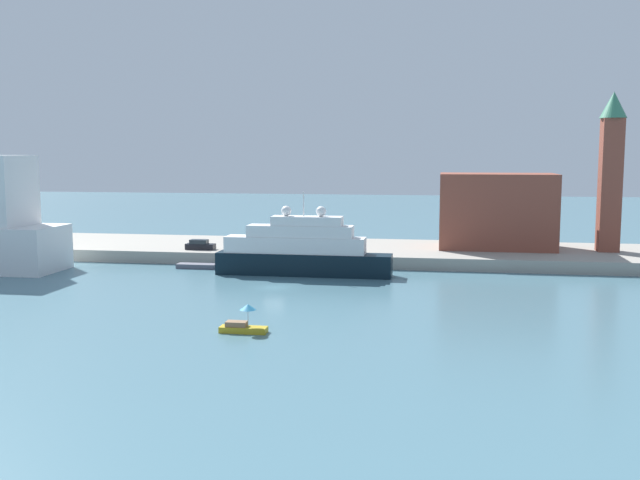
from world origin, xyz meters
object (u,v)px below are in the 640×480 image
(mooring_bollard, at_px, (296,252))
(person_figure, at_px, (241,243))
(small_motorboat, at_px, (243,324))
(bell_tower, at_px, (611,166))
(work_barge, at_px, (197,266))
(harbor_building, at_px, (497,211))
(parked_car, at_px, (200,245))
(large_yacht, at_px, (301,251))

(mooring_bollard, bearing_deg, person_figure, 151.95)
(small_motorboat, xyz_separation_m, bell_tower, (42.40, 50.38, 13.76))
(work_barge, height_order, bell_tower, bell_tower)
(mooring_bollard, bearing_deg, bell_tower, 13.61)
(bell_tower, bearing_deg, harbor_building, 175.63)
(person_figure, bearing_deg, bell_tower, 5.98)
(work_barge, xyz_separation_m, person_figure, (4.02, 9.26, 2.21))
(small_motorboat, xyz_separation_m, mooring_bollard, (-2.94, 39.40, 1.29))
(small_motorboat, xyz_separation_m, harbor_building, (26.21, 51.62, 6.72))
(bell_tower, bearing_deg, parked_car, -172.30)
(parked_car, height_order, person_figure, person_figure)
(mooring_bollard, bearing_deg, parked_car, 170.01)
(bell_tower, bearing_deg, small_motorboat, -130.08)
(small_motorboat, bearing_deg, person_figure, 105.90)
(parked_car, relative_size, person_figure, 2.78)
(work_barge, bearing_deg, bell_tower, 14.27)
(large_yacht, relative_size, harbor_building, 1.37)
(harbor_building, xyz_separation_m, bell_tower, (16.19, -1.24, 7.04))
(bell_tower, height_order, parked_car, bell_tower)
(parked_car, bearing_deg, bell_tower, 7.70)
(work_barge, xyz_separation_m, harbor_building, (42.94, 16.28, 7.23))
(person_figure, bearing_deg, parked_car, -157.08)
(bell_tower, bearing_deg, person_figure, -174.02)
(small_motorboat, relative_size, harbor_building, 0.25)
(work_barge, distance_m, mooring_bollard, 14.48)
(parked_car, relative_size, mooring_bollard, 6.73)
(work_barge, height_order, harbor_building, harbor_building)
(work_barge, bearing_deg, small_motorboat, -64.67)
(large_yacht, xyz_separation_m, bell_tower, (43.25, 18.19, 11.32))
(work_barge, height_order, mooring_bollard, mooring_bollard)
(large_yacht, xyz_separation_m, harbor_building, (27.06, 19.43, 4.28))
(work_barge, distance_m, person_figure, 10.33)
(parked_car, bearing_deg, mooring_bollard, -9.99)
(person_figure, bearing_deg, mooring_bollard, -28.05)
(person_figure, xyz_separation_m, mooring_bollard, (9.77, -5.20, -0.41))
(small_motorboat, bearing_deg, large_yacht, 91.51)
(work_barge, xyz_separation_m, mooring_bollard, (13.78, 4.06, 1.80))
(bell_tower, height_order, person_figure, bell_tower)
(large_yacht, height_order, small_motorboat, large_yacht)
(bell_tower, bearing_deg, work_barge, -165.73)
(mooring_bollard, bearing_deg, work_barge, -163.59)
(large_yacht, bearing_deg, mooring_bollard, 106.19)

